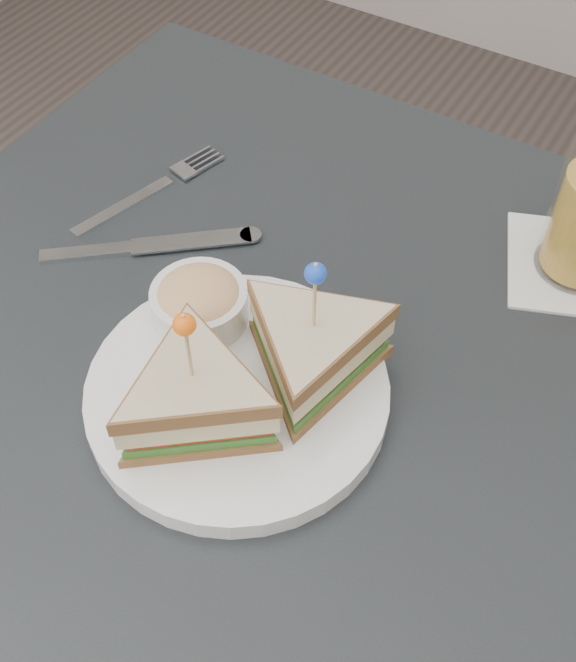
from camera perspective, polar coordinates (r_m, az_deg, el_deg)
The scene contains 5 objects.
ground_plane at distance 1.37m, azimuth -0.62°, elevation -21.82°, with size 3.50×3.50×0.00m, color #3F3833.
table at distance 0.76m, azimuth -1.04°, elevation -6.25°, with size 0.80×0.80×0.75m.
plate_meal at distance 0.65m, azimuth -2.96°, elevation -2.71°, with size 0.28×0.28×0.14m.
cutlery_fork at distance 0.86m, azimuth -9.07°, elevation 9.74°, with size 0.07×0.18×0.01m.
cutlery_knife at distance 0.80m, azimuth -10.05°, elevation 5.73°, with size 0.17×0.15×0.01m.
Camera 1 is at (0.23, -0.35, 1.31)m, focal length 45.00 mm.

